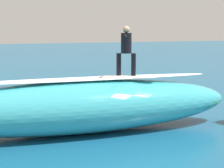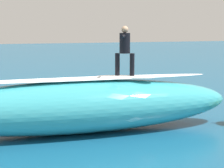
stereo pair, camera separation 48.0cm
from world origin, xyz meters
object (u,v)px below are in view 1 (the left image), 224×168
at_px(surfer_riding, 126,47).
at_px(surfboard_paddling, 100,111).
at_px(surfboard_riding, 126,77).
at_px(surfer_paddling, 99,106).

distance_m(surfer_riding, surfboard_paddling, 3.65).
height_order(surfer_riding, surfboard_paddling, surfer_riding).
relative_size(surfer_riding, surfboard_paddling, 0.70).
bearing_deg(surfer_riding, surfboard_paddling, -62.38).
bearing_deg(surfboard_riding, surfboard_paddling, -62.38).
bearing_deg(surfboard_paddling, surfboard_riding, -9.00).
distance_m(surfer_riding, surfer_paddling, 3.63).
bearing_deg(surfer_riding, surfboard_riding, -61.96).
relative_size(surfboard_paddling, surfer_paddling, 1.40).
xyz_separation_m(surfer_riding, surfer_paddling, (-0.00, -2.71, -2.41)).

